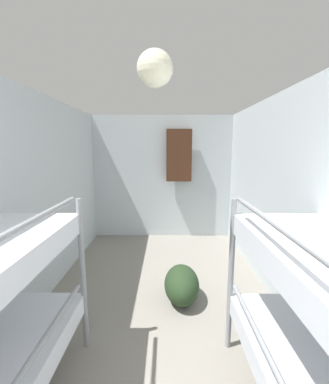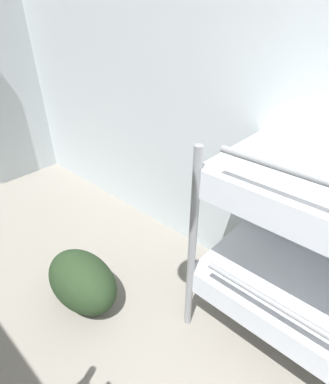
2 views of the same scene
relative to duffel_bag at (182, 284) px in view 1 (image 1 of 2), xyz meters
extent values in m
cube|color=silver|center=(-1.52, -0.50, 0.92)|extent=(0.06, 5.30, 2.20)
cube|color=silver|center=(1.03, -0.50, 0.92)|extent=(0.06, 5.30, 2.20)
cube|color=silver|center=(-0.24, 2.12, 0.92)|extent=(2.61, 0.06, 2.20)
cylinder|color=gray|center=(-0.83, -0.65, 0.44)|extent=(0.04, 0.04, 1.25)
cylinder|color=gray|center=(-0.83, -1.58, 0.42)|extent=(0.03, 1.62, 0.03)
cylinder|color=gray|center=(0.35, -0.65, 0.44)|extent=(0.04, 0.04, 1.25)
cylinder|color=gray|center=(0.35, -1.58, 1.09)|extent=(0.03, 1.62, 0.03)
ellipsoid|color=#23381E|center=(0.00, 0.00, 0.00)|extent=(0.37, 0.58, 0.37)
cube|color=#472819|center=(0.05, 1.97, 1.32)|extent=(0.44, 0.12, 0.90)
sphere|color=#F4EFCC|center=(-0.24, -0.76, 1.96)|extent=(0.24, 0.24, 0.24)
camera|label=1|loc=(-0.16, -2.54, 1.44)|focal=24.00mm
camera|label=2|loc=(-0.66, -1.36, 1.59)|focal=28.00mm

